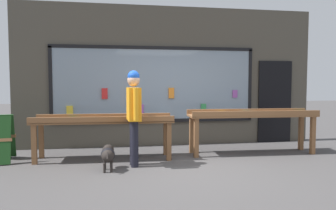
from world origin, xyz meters
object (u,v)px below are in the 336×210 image
small_dog (108,154)px  display_table_right (252,118)px  person_browsing (134,110)px  display_table_left (104,123)px

small_dog → display_table_right: bearing=-72.9°
person_browsing → small_dog: (-0.47, -0.24, -0.76)m
display_table_right → person_browsing: size_ratio=1.58×
small_dog → display_table_left: bearing=6.1°
person_browsing → display_table_right: bearing=-79.4°
display_table_right → display_table_left: bearing=-180.0°
person_browsing → small_dog: bearing=113.0°
display_table_left → small_dog: display_table_left is taller
display_table_right → small_dog: bearing=-164.1°
display_table_left → person_browsing: person_browsing is taller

